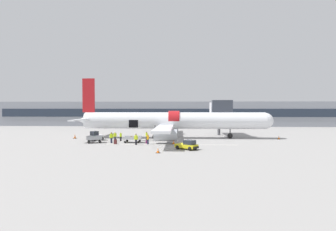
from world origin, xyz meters
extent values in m
plane|color=gray|center=(0.00, 0.00, 0.00)|extent=(500.00, 500.00, 0.00)
cube|color=silver|center=(1.43, -2.40, 0.00)|extent=(20.61, 0.34, 0.01)
cube|color=gray|center=(0.00, 41.89, 3.84)|extent=(109.79, 9.02, 7.68)
cube|color=#232D3D|center=(0.00, 37.32, 4.22)|extent=(107.59, 0.16, 2.46)
cylinder|color=#4C4C51|center=(10.98, 12.58, 1.96)|extent=(0.60, 0.60, 3.93)
cube|color=silver|center=(10.98, 12.58, 5.43)|extent=(3.02, 9.34, 3.02)
cube|color=#333842|center=(10.98, 8.51, 5.43)|extent=(3.92, 1.60, 3.62)
cylinder|color=white|center=(1.63, 6.36, 3.33)|extent=(33.99, 3.10, 3.10)
sphere|color=white|center=(18.62, 6.36, 3.33)|extent=(2.95, 2.95, 2.95)
cone|color=white|center=(-15.36, 6.36, 3.33)|extent=(3.57, 2.86, 2.86)
cylinder|color=red|center=(1.63, 6.33, 3.61)|extent=(2.04, 3.11, 3.11)
cube|color=red|center=(-14.78, 6.36, 8.13)|extent=(2.33, 0.28, 6.48)
cube|color=white|center=(-14.70, 2.14, 3.64)|extent=(1.10, 8.44, 0.20)
cube|color=white|center=(-14.70, 10.58, 3.64)|extent=(1.10, 8.44, 0.20)
cube|color=white|center=(0.27, -1.64, 2.48)|extent=(2.61, 15.08, 0.40)
cube|color=white|center=(0.27, 14.37, 2.48)|extent=(2.61, 15.08, 0.40)
cylinder|color=#B2B7BF|center=(0.47, -1.52, 1.38)|extent=(3.70, 1.90, 1.90)
cylinder|color=#B2B7BF|center=(0.47, 14.25, 1.38)|extent=(3.70, 1.90, 1.90)
cube|color=black|center=(-5.85, 4.83, 2.79)|extent=(1.70, 0.12, 1.40)
cylinder|color=#56565B|center=(12.17, 6.36, 1.53)|extent=(0.22, 0.22, 2.06)
sphere|color=black|center=(12.17, 6.36, 0.49)|extent=(0.99, 0.99, 0.99)
cylinder|color=#56565B|center=(-1.77, 4.11, 1.53)|extent=(0.22, 0.22, 2.06)
sphere|color=black|center=(-1.77, 4.11, 0.49)|extent=(0.99, 0.99, 0.99)
cylinder|color=#56565B|center=(-1.77, 8.61, 1.53)|extent=(0.22, 0.22, 2.06)
sphere|color=black|center=(-1.77, 8.61, 0.49)|extent=(0.99, 0.99, 0.99)
cube|color=silver|center=(-12.13, 2.68, 0.56)|extent=(2.42, 2.70, 0.64)
cube|color=#232833|center=(-12.37, 2.34, 1.24)|extent=(1.52, 1.51, 0.72)
cube|color=black|center=(-12.83, 1.66, 0.43)|extent=(1.04, 0.76, 0.32)
sphere|color=black|center=(-13.10, 2.36, 0.28)|extent=(0.56, 0.56, 0.56)
sphere|color=black|center=(-12.07, 1.66, 0.28)|extent=(0.56, 0.56, 0.56)
sphere|color=black|center=(-12.19, 3.70, 0.28)|extent=(0.56, 0.56, 0.56)
sphere|color=black|center=(-11.17, 3.00, 0.28)|extent=(0.56, 0.56, 0.56)
cube|color=yellow|center=(3.68, -7.09, 0.48)|extent=(3.30, 2.92, 0.49)
cube|color=#232833|center=(4.11, -7.40, 1.02)|extent=(1.82, 1.79, 0.59)
cube|color=black|center=(4.95, -7.99, 0.38)|extent=(0.85, 1.13, 0.24)
sphere|color=black|center=(4.12, -8.25, 0.28)|extent=(0.56, 0.56, 0.56)
sphere|color=black|center=(4.92, -7.12, 0.28)|extent=(0.56, 0.56, 0.56)
sphere|color=black|center=(2.45, -7.06, 0.28)|extent=(0.56, 0.56, 0.56)
sphere|color=black|center=(3.24, -5.94, 0.28)|extent=(0.56, 0.56, 0.56)
cube|color=#B7BABF|center=(-5.05, -0.42, 0.60)|extent=(3.07, 1.71, 0.05)
cube|color=#B7BABF|center=(-3.54, -0.41, 0.84)|extent=(0.07, 1.69, 0.43)
cube|color=#B7BABF|center=(-5.04, -1.24, 0.84)|extent=(3.00, 0.07, 0.43)
cube|color=#B7BABF|center=(-5.05, 0.40, 0.84)|extent=(3.00, 0.07, 0.43)
cube|color=#333338|center=(-3.06, -0.41, 0.34)|extent=(0.90, 0.08, 0.06)
sphere|color=black|center=(-3.97, -1.26, 0.20)|extent=(0.40, 0.40, 0.40)
sphere|color=black|center=(-3.98, 0.43, 0.20)|extent=(0.40, 0.40, 0.40)
sphere|color=black|center=(-6.11, -1.27, 0.20)|extent=(0.40, 0.40, 0.40)
sphere|color=black|center=(-6.12, 0.42, 0.20)|extent=(0.40, 0.40, 0.40)
cube|color=black|center=(-4.42, -0.54, 0.87)|extent=(0.48, 0.29, 0.50)
cube|color=olive|center=(-5.20, -0.46, 0.85)|extent=(0.35, 0.30, 0.46)
cube|color=#999BA0|center=(-11.24, -1.06, 0.58)|extent=(2.84, 2.27, 0.05)
cube|color=#999BA0|center=(-10.11, -0.62, 0.86)|extent=(0.59, 1.40, 0.50)
cube|color=#999BA0|center=(-10.99, -1.72, 0.86)|extent=(2.29, 0.93, 0.50)
cube|color=#999BA0|center=(-11.50, -0.39, 0.86)|extent=(2.29, 0.93, 0.50)
cube|color=#333338|center=(-9.67, -0.45, 0.33)|extent=(0.87, 0.40, 0.06)
sphere|color=black|center=(-10.17, -1.43, 0.20)|extent=(0.40, 0.40, 0.40)
sphere|color=black|center=(-10.70, -0.05, 0.20)|extent=(0.40, 0.40, 0.40)
sphere|color=black|center=(-11.78, -2.06, 0.20)|extent=(0.40, 0.40, 0.40)
sphere|color=black|center=(-12.32, -0.68, 0.20)|extent=(0.40, 0.40, 0.40)
cube|color=olive|center=(-11.74, -1.50, 0.80)|extent=(0.60, 0.42, 0.38)
cube|color=#1E2347|center=(-10.96, -0.81, 0.80)|extent=(0.55, 0.44, 0.38)
cube|color=#14472D|center=(-11.18, -1.29, 0.84)|extent=(0.45, 0.29, 0.47)
cylinder|color=#1E2338|center=(-8.40, -1.07, 0.42)|extent=(0.42, 0.42, 0.85)
cylinder|color=#B7E019|center=(-8.40, -1.07, 1.18)|extent=(0.54, 0.54, 0.67)
sphere|color=brown|center=(-8.40, -1.07, 1.63)|extent=(0.23, 0.23, 0.23)
cylinder|color=#B7E019|center=(-8.61, -1.19, 1.11)|extent=(0.17, 0.17, 0.61)
cylinder|color=#B7E019|center=(-8.20, -0.96, 1.11)|extent=(0.17, 0.17, 0.61)
cylinder|color=black|center=(-7.46, 1.51, 0.37)|extent=(0.38, 0.38, 0.74)
cylinder|color=#B7E019|center=(-7.46, 1.51, 1.04)|extent=(0.49, 0.49, 0.58)
sphere|color=beige|center=(-7.46, 1.51, 1.43)|extent=(0.21, 0.21, 0.21)
cylinder|color=#B7E019|center=(-7.31, 1.37, 0.97)|extent=(0.16, 0.16, 0.54)
cylinder|color=#B7E019|center=(-7.61, 1.65, 0.97)|extent=(0.16, 0.16, 0.54)
cylinder|color=black|center=(-4.03, -2.98, 0.42)|extent=(0.38, 0.38, 0.84)
cylinder|color=#CCE523|center=(-4.03, -2.98, 1.17)|extent=(0.49, 0.49, 0.66)
sphere|color=brown|center=(-4.03, -2.98, 1.61)|extent=(0.23, 0.23, 0.23)
cylinder|color=#CCE523|center=(-3.81, -2.91, 1.10)|extent=(0.16, 0.16, 0.61)
cylinder|color=#CCE523|center=(-4.26, -3.04, 1.10)|extent=(0.16, 0.16, 0.61)
cylinder|color=#2D2D33|center=(-3.03, 2.08, 0.39)|extent=(0.30, 0.30, 0.78)
cylinder|color=#CCE523|center=(-3.03, 2.08, 1.09)|extent=(0.38, 0.38, 0.61)
sphere|color=brown|center=(-3.03, 2.08, 1.50)|extent=(0.22, 0.22, 0.22)
cylinder|color=#CCE523|center=(-3.02, 1.86, 1.02)|extent=(0.12, 0.12, 0.56)
cylinder|color=#CCE523|center=(-3.04, 2.29, 1.02)|extent=(0.12, 0.12, 0.56)
cylinder|color=#1E2338|center=(-2.27, -2.24, 0.39)|extent=(0.32, 0.32, 0.78)
cylinder|color=orange|center=(-2.27, -2.24, 1.09)|extent=(0.41, 0.41, 0.62)
sphere|color=#9E7556|center=(-2.27, -2.24, 1.51)|extent=(0.22, 0.22, 0.22)
cylinder|color=orange|center=(-2.24, -2.03, 1.02)|extent=(0.13, 0.13, 0.57)
cylinder|color=orange|center=(-2.30, -2.46, 1.02)|extent=(0.13, 0.13, 0.57)
cylinder|color=#2D2D33|center=(-8.44, 1.40, 0.39)|extent=(0.38, 0.38, 0.78)
cylinder|color=#CCE523|center=(-8.44, 1.40, 1.08)|extent=(0.49, 0.49, 0.61)
sphere|color=tan|center=(-8.44, 1.40, 1.50)|extent=(0.22, 0.22, 0.22)
cylinder|color=#CCE523|center=(-8.24, 1.50, 1.02)|extent=(0.16, 0.16, 0.56)
cylinder|color=#CCE523|center=(-8.63, 1.30, 1.02)|extent=(0.16, 0.16, 0.56)
cube|color=#4C1E1E|center=(-7.43, -2.36, 0.37)|extent=(0.50, 0.32, 0.74)
cube|color=black|center=(-7.43, -2.36, 0.80)|extent=(0.30, 0.10, 0.12)
cube|color=#721951|center=(-2.56, -1.29, 0.24)|extent=(0.41, 0.38, 0.48)
cube|color=black|center=(-2.56, -1.29, 0.54)|extent=(0.21, 0.12, 0.12)
cube|color=black|center=(20.76, 5.30, 0.01)|extent=(0.49, 0.49, 0.03)
cone|color=orange|center=(20.76, 5.30, 0.33)|extent=(0.36, 0.36, 0.65)
cylinder|color=white|center=(20.76, 5.30, 0.36)|extent=(0.21, 0.21, 0.08)
cube|color=black|center=(0.02, -10.16, 0.01)|extent=(0.55, 0.55, 0.03)
cone|color=orange|center=(0.02, -10.16, 0.32)|extent=(0.41, 0.41, 0.64)
cylinder|color=white|center=(0.02, -10.16, 0.35)|extent=(0.24, 0.24, 0.08)
cube|color=black|center=(1.78, -2.00, 0.01)|extent=(0.58, 0.58, 0.03)
cone|color=orange|center=(1.78, -2.00, 0.33)|extent=(0.43, 0.43, 0.67)
cylinder|color=white|center=(1.78, -2.00, 0.37)|extent=(0.25, 0.25, 0.08)
cube|color=black|center=(-16.94, 4.90, 0.01)|extent=(0.63, 0.63, 0.03)
cone|color=orange|center=(-16.94, 4.90, 0.39)|extent=(0.47, 0.47, 0.77)
cylinder|color=white|center=(-16.94, 4.90, 0.43)|extent=(0.27, 0.27, 0.09)
camera|label=1|loc=(2.90, -43.12, 5.71)|focal=28.00mm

